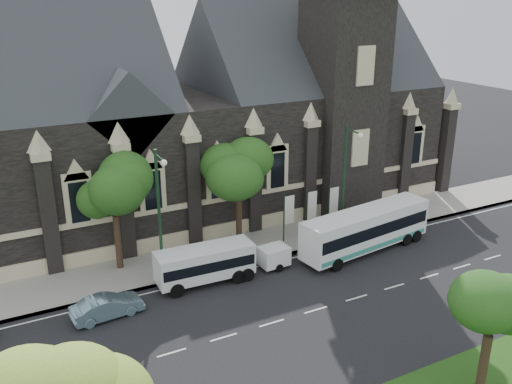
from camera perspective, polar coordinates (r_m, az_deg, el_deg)
ground at (r=32.35m, az=1.63°, el=-13.41°), size 160.00×160.00×0.00m
sidewalk at (r=39.77m, az=-5.05°, el=-6.58°), size 80.00×5.00×0.15m
museum at (r=47.14m, az=-3.94°, el=8.12°), size 40.00×17.70×29.90m
tree_park_east at (r=27.43m, az=23.31°, el=-10.53°), size 3.40×3.40×6.28m
tree_walk_right at (r=39.85m, az=-1.70°, el=2.46°), size 4.08×4.08×7.80m
tree_walk_left at (r=37.08m, az=-14.33°, el=0.34°), size 3.91×3.91×7.64m
street_lamp_near at (r=40.50m, az=9.25°, el=1.44°), size 0.36×1.88×9.00m
street_lamp_mid at (r=34.43m, az=-9.90°, el=-1.96°), size 0.36×1.88×9.00m
banner_flag_left at (r=40.97m, az=3.27°, el=-2.17°), size 0.90×0.10×4.00m
banner_flag_center at (r=41.96m, az=5.63°, el=-1.69°), size 0.90×0.10×4.00m
banner_flag_right at (r=43.02m, az=7.87°, el=-1.23°), size 0.90×0.10×4.00m
tour_coach at (r=40.59m, az=11.33°, el=-3.77°), size 11.02×3.74×3.15m
shuttle_bus at (r=35.86m, az=-5.26°, el=-7.28°), size 6.42×2.48×2.45m
box_trailer at (r=37.84m, az=1.83°, el=-6.63°), size 2.87×1.69×1.51m
sedan at (r=33.66m, az=-15.15°, el=-11.38°), size 4.22×1.81×1.35m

